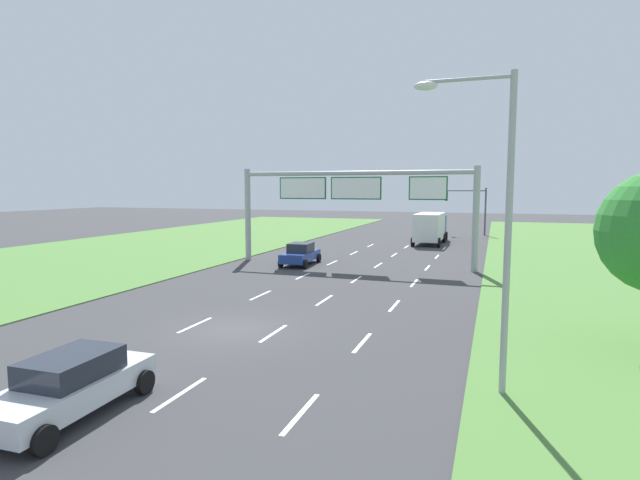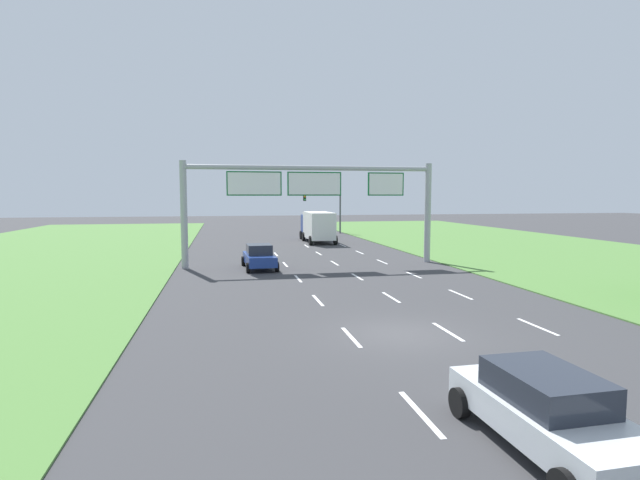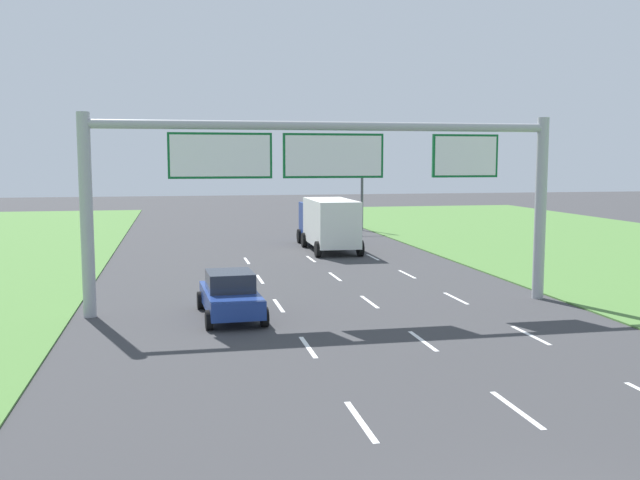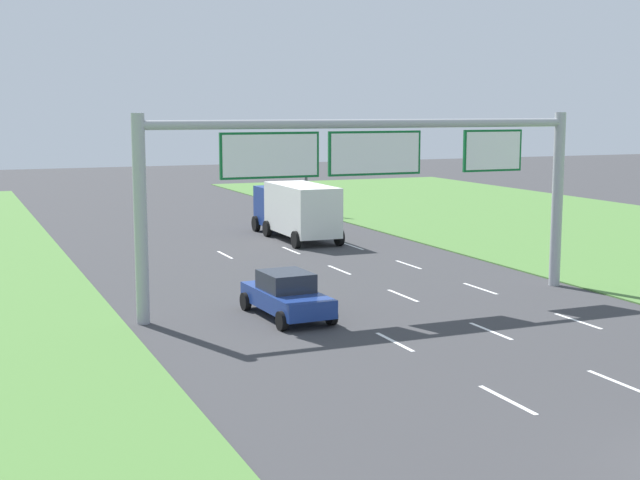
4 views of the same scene
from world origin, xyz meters
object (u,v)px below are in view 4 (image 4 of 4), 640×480
(box_truck, at_px, (296,209))
(traffic_light_mast, at_px, (279,158))
(car_lead_silver, at_px, (287,295))
(sign_gantry, at_px, (370,169))

(box_truck, xyz_separation_m, traffic_light_mast, (3.03, 10.78, 2.19))
(car_lead_silver, xyz_separation_m, traffic_light_mast, (10.19, 28.20, 3.08))
(traffic_light_mast, bearing_deg, car_lead_silver, -109.86)
(car_lead_silver, xyz_separation_m, box_truck, (7.16, 17.43, 0.90))
(box_truck, height_order, sign_gantry, sign_gantry)
(box_truck, bearing_deg, traffic_light_mast, 75.12)
(traffic_light_mast, bearing_deg, sign_gantry, -103.50)
(traffic_light_mast, bearing_deg, box_truck, -105.70)
(car_lead_silver, relative_size, traffic_light_mast, 0.80)
(car_lead_silver, bearing_deg, traffic_light_mast, 67.36)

